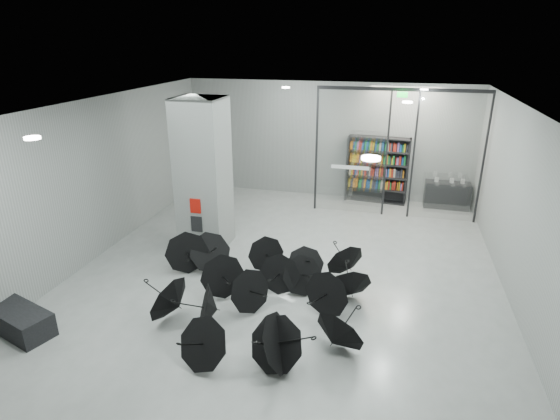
% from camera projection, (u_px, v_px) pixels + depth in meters
% --- Properties ---
extents(room, '(14.00, 14.02, 4.01)m').
position_uv_depth(room, '(276.00, 170.00, 9.24)').
color(room, gray).
rests_on(room, ground).
extents(column, '(1.20, 1.20, 4.00)m').
position_uv_depth(column, '(203.00, 175.00, 11.93)').
color(column, slate).
rests_on(column, ground).
extents(fire_cabinet, '(0.28, 0.04, 0.38)m').
position_uv_depth(fire_cabinet, '(195.00, 206.00, 11.60)').
color(fire_cabinet, '#A50A07').
rests_on(fire_cabinet, column).
extents(info_panel, '(0.30, 0.03, 0.42)m').
position_uv_depth(info_panel, '(197.00, 224.00, 11.77)').
color(info_panel, black).
rests_on(info_panel, column).
extents(exit_sign, '(0.30, 0.06, 0.15)m').
position_uv_depth(exit_sign, '(402.00, 95.00, 13.15)').
color(exit_sign, '#0CE533').
rests_on(exit_sign, room).
extents(glass_partition, '(5.06, 0.08, 4.00)m').
position_uv_depth(glass_partition, '(397.00, 149.00, 13.92)').
color(glass_partition, silver).
rests_on(glass_partition, ground).
extents(bench, '(1.63, 1.08, 0.48)m').
position_uv_depth(bench, '(19.00, 320.00, 8.82)').
color(bench, black).
rests_on(bench, ground).
extents(bookshelf, '(2.09, 0.62, 2.26)m').
position_uv_depth(bookshelf, '(377.00, 170.00, 15.56)').
color(bookshelf, black).
rests_on(bookshelf, ground).
extents(shop_counter, '(1.45, 0.60, 0.87)m').
position_uv_depth(shop_counter, '(447.00, 195.00, 15.21)').
color(shop_counter, black).
rests_on(shop_counter, ground).
extents(umbrella_cluster, '(5.30, 4.83, 1.27)m').
position_uv_depth(umbrella_cluster, '(261.00, 298.00, 9.44)').
color(umbrella_cluster, black).
rests_on(umbrella_cluster, ground).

